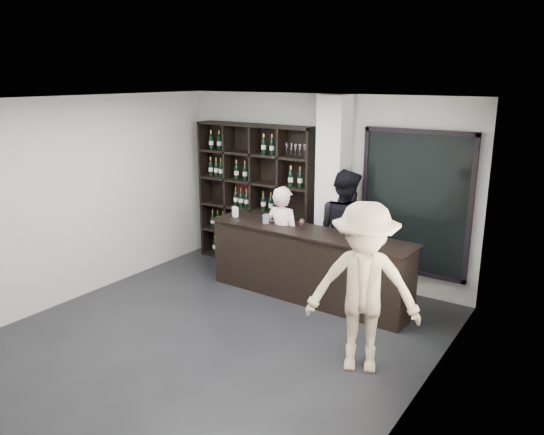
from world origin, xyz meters
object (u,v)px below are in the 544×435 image
Objects in this scene: taster_black at (344,230)px; wine_shelf at (255,196)px; tasting_counter at (308,265)px; taster_pink at (283,239)px; customer at (363,288)px.

wine_shelf is at bearing 12.08° from taster_black.
taster_black reaches higher than tasting_counter.
wine_shelf reaches higher than tasting_counter.
customer is (1.95, -1.45, 0.15)m from taster_pink.
wine_shelf reaches higher than taster_black.
customer is at bearing 146.14° from taster_pink.
taster_black reaches higher than taster_pink.
wine_shelf is 1.29m from taster_pink.
wine_shelf reaches higher than customer.
customer reaches higher than taster_pink.
taster_black is (0.75, 0.55, 0.12)m from taster_pink.
customer reaches higher than taster_black.
taster_pink is (-0.50, 0.10, 0.28)m from tasting_counter.
tasting_counter is at bearing 86.38° from taster_black.
taster_pink is at bearing 121.11° from customer.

